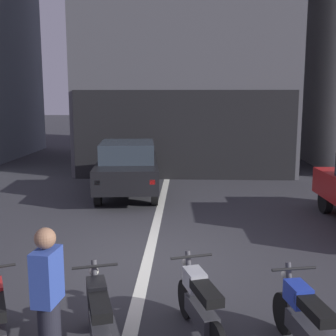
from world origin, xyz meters
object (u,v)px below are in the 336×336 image
Objects in this scene: motorcycle_black_row_left_mid at (99,318)px; person_by_motorcycles at (48,303)px; motorcycle_blue_row_right_mid at (305,322)px; motorcycle_silver_row_centre at (200,304)px; car_black_crossing_near at (128,167)px.

person_by_motorcycles is at bearing -134.57° from motorcycle_black_row_left_mid.
motorcycle_blue_row_right_mid is at bearing 0.44° from motorcycle_black_row_left_mid.
motorcycle_black_row_left_mid is at bearing -162.52° from motorcycle_silver_row_centre.
person_by_motorcycles reaches higher than car_black_crossing_near.
motorcycle_black_row_left_mid is at bearing -179.56° from motorcycle_blue_row_right_mid.
motorcycle_black_row_left_mid is 0.98× the size of motorcycle_blue_row_right_mid.
person_by_motorcycles is at bearing -170.76° from motorcycle_blue_row_right_mid.
car_black_crossing_near is 2.63× the size of motorcycle_black_row_left_mid.
motorcycle_silver_row_centre is at bearing 26.65° from person_by_motorcycles.
car_black_crossing_near is 8.68m from motorcycle_blue_row_right_mid.
car_black_crossing_near is 2.64× the size of motorcycle_silver_row_centre.
car_black_crossing_near is 7.99m from motorcycle_silver_row_centre.
motorcycle_silver_row_centre is (1.18, 0.37, 0.00)m from motorcycle_black_row_left_mid.
motorcycle_black_row_left_mid is 1.00× the size of motorcycle_silver_row_centre.
motorcycle_silver_row_centre is 1.84m from person_by_motorcycles.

